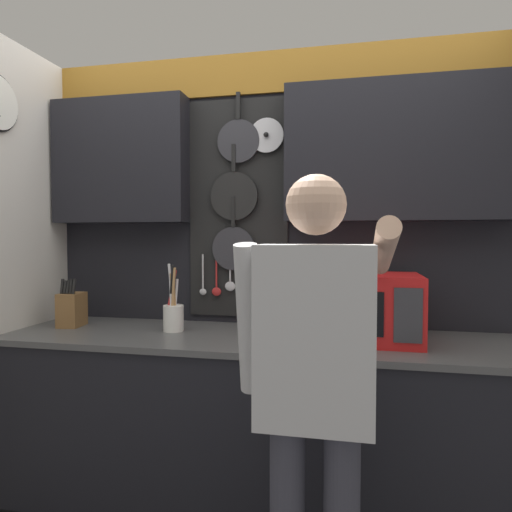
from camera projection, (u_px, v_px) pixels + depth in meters
name	position (u px, v px, depth m)	size (l,w,h in m)	color
base_cabinet_counter	(257.00, 429.00, 2.26)	(2.53, 0.68, 0.92)	black
back_wall_unit	(271.00, 220.00, 2.51)	(3.10, 0.20, 2.42)	black
microwave	(362.00, 307.00, 2.16)	(0.53, 0.40, 0.31)	red
knife_block	(72.00, 309.00, 2.48)	(0.13, 0.16, 0.26)	brown
utensil_crock	(173.00, 313.00, 2.36)	(0.11, 0.11, 0.35)	white
person	(315.00, 374.00, 1.51)	(0.54, 0.63, 1.61)	#383842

